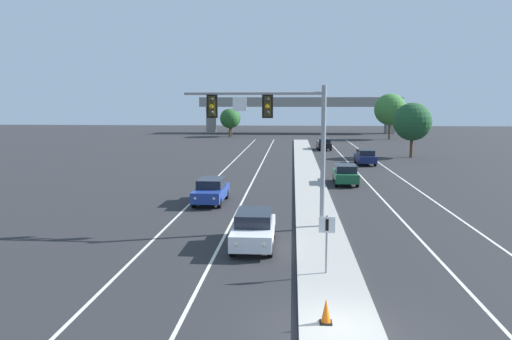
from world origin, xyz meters
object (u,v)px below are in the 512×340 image
(tree_far_right_b, at_px, (390,109))
(tree_far_left_c, at_px, (230,119))
(car_oncoming_white, at_px, (254,229))
(car_receding_black, at_px, (324,144))
(car_receding_green, at_px, (345,174))
(car_oncoming_blue, at_px, (211,190))
(car_receding_navy, at_px, (365,157))
(overhead_signal_mast, at_px, (278,126))
(tree_far_right_c, at_px, (412,122))
(median_sign_post, at_px, (327,236))
(tree_far_left_b, at_px, (231,118))
(traffic_cone_median_nose, at_px, (326,311))

(tree_far_right_b, relative_size, tree_far_left_c, 1.51)
(car_oncoming_white, distance_m, car_receding_black, 47.89)
(car_receding_green, distance_m, car_receding_black, 29.55)
(car_oncoming_blue, relative_size, tree_far_left_c, 0.83)
(car_oncoming_blue, relative_size, car_receding_navy, 1.00)
(overhead_signal_mast, height_order, car_receding_navy, overhead_signal_mast)
(car_oncoming_white, distance_m, tree_far_right_c, 41.67)
(car_receding_green, relative_size, car_receding_black, 1.00)
(median_sign_post, relative_size, tree_far_right_c, 0.34)
(car_oncoming_blue, relative_size, tree_far_right_b, 0.55)
(tree_far_right_c, bearing_deg, car_receding_green, -115.83)
(overhead_signal_mast, xyz_separation_m, tree_far_left_b, (-11.18, 70.80, -1.81))
(median_sign_post, distance_m, traffic_cone_median_nose, 4.45)
(car_oncoming_white, height_order, car_receding_navy, same)
(traffic_cone_median_nose, bearing_deg, car_oncoming_white, 108.49)
(median_sign_post, bearing_deg, overhead_signal_mast, 105.76)
(car_receding_navy, bearing_deg, median_sign_post, -100.39)
(car_oncoming_blue, xyz_separation_m, car_receding_navy, (12.95, 21.38, 0.00))
(car_oncoming_blue, distance_m, tree_far_left_b, 64.95)
(overhead_signal_mast, distance_m, car_oncoming_white, 5.73)
(median_sign_post, height_order, tree_far_right_c, tree_far_right_c)
(car_receding_green, bearing_deg, tree_far_left_b, 106.05)
(car_oncoming_blue, xyz_separation_m, car_receding_black, (9.62, 37.85, 0.00))
(overhead_signal_mast, bearing_deg, tree_far_left_b, 98.97)
(median_sign_post, relative_size, car_oncoming_white, 0.49)
(median_sign_post, relative_size, car_receding_navy, 0.49)
(median_sign_post, distance_m, car_receding_black, 51.41)
(car_receding_navy, xyz_separation_m, tree_far_left_b, (-19.61, 43.17, 2.70))
(car_oncoming_white, bearing_deg, tree_far_left_c, 98.05)
(car_receding_navy, relative_size, tree_far_right_b, 0.55)
(car_oncoming_white, height_order, traffic_cone_median_nose, car_oncoming_white)
(tree_far_right_b, bearing_deg, traffic_cone_median_nose, -101.99)
(car_receding_green, bearing_deg, traffic_cone_median_nose, -97.13)
(overhead_signal_mast, relative_size, car_oncoming_blue, 1.60)
(median_sign_post, xyz_separation_m, traffic_cone_median_nose, (-0.29, -4.31, -1.08))
(tree_far_left_c, relative_size, tree_far_left_b, 1.00)
(tree_far_right_b, height_order, tree_far_right_c, tree_far_right_b)
(car_oncoming_white, distance_m, traffic_cone_median_nose, 8.57)
(overhead_signal_mast, distance_m, car_receding_green, 16.04)
(car_receding_green, height_order, tree_far_left_b, tree_far_left_b)
(tree_far_right_b, height_order, tree_far_left_c, tree_far_right_b)
(median_sign_post, xyz_separation_m, tree_far_right_b, (15.95, 72.18, 3.73))
(car_receding_navy, distance_m, traffic_cone_median_nose, 39.73)
(car_receding_black, height_order, tree_far_left_b, tree_far_left_b)
(car_oncoming_white, bearing_deg, tree_far_right_b, 74.50)
(overhead_signal_mast, relative_size, tree_far_left_b, 1.34)
(car_oncoming_blue, relative_size, traffic_cone_median_nose, 6.08)
(overhead_signal_mast, height_order, tree_far_right_b, tree_far_right_b)
(car_receding_green, xyz_separation_m, tree_far_left_b, (-16.18, 56.25, 2.70))
(car_receding_navy, relative_size, tree_far_left_c, 0.83)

